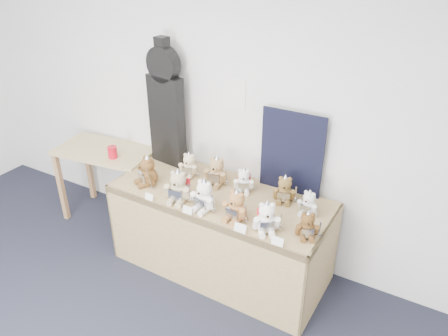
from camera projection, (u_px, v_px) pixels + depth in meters
The scene contains 21 objects.
room_shell at pixel (234, 94), 3.70m from camera, with size 6.00×6.00×6.00m.
display_table at pixel (216, 215), 3.72m from camera, with size 1.91×0.82×0.79m.
side_table at pixel (106, 160), 4.47m from camera, with size 1.04×0.66×0.81m.
guitar_case at pixel (166, 105), 3.94m from camera, with size 0.37×0.15×1.19m.
navy_board at pixel (292, 153), 3.58m from camera, with size 0.54×0.02×0.72m, color black.
red_cup at pixel (112, 152), 4.21m from camera, with size 0.09×0.09×0.12m, color red.
teddy_front_far_left at pixel (147, 172), 3.80m from camera, with size 0.24×0.24×0.30m.
teddy_front_left at pixel (178, 187), 3.56m from camera, with size 0.26×0.23×0.31m.
teddy_front_centre at pixel (204, 197), 3.45m from camera, with size 0.24×0.20×0.29m.
teddy_front_right at pixel (236, 207), 3.33m from camera, with size 0.23×0.20×0.29m.
teddy_front_far_right at pixel (267, 218), 3.20m from camera, with size 0.23×0.23×0.28m.
teddy_front_end at pixel (307, 226), 3.14m from camera, with size 0.20×0.19×0.24m.
teddy_back_left at pixel (189, 166), 3.94m from camera, with size 0.21×0.17×0.25m.
teddy_back_centre_left at pixel (217, 172), 3.80m from camera, with size 0.24×0.20×0.29m.
teddy_back_centre_right at pixel (244, 181), 3.71m from camera, with size 0.20×0.19×0.24m.
teddy_back_right at pixel (285, 190), 3.56m from camera, with size 0.22×0.20×0.26m.
teddy_back_end at pixel (308, 204), 3.40m from camera, with size 0.19×0.16×0.23m.
entry_card_a at pixel (149, 197), 3.60m from camera, with size 0.08×0.00×0.06m, color silver.
entry_card_b at pixel (188, 210), 3.43m from camera, with size 0.09×0.00×0.06m, color silver.
entry_card_c at pixel (240, 228), 3.21m from camera, with size 0.10×0.00×0.07m, color silver.
entry_card_d at pixel (277, 241), 3.08m from camera, with size 0.09×0.00×0.07m, color silver.
Camera 1 is at (1.91, -0.63, 2.75)m, focal length 35.00 mm.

